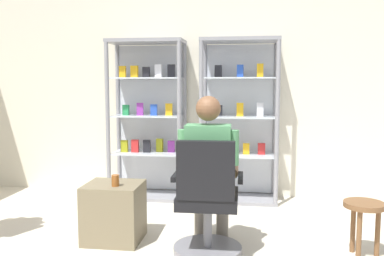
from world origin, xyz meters
The scene contains 8 objects.
back_wall centered at (0.00, 3.00, 1.35)m, with size 6.00×0.10×2.70m, color silver.
display_cabinet_left centered at (-0.55, 2.76, 0.97)m, with size 0.90×0.45×1.90m.
display_cabinet_right centered at (0.55, 2.76, 0.96)m, with size 0.90×0.45×1.90m.
office_chair centered at (0.34, 1.05, 0.39)m, with size 0.56×0.56×0.96m.
seated_shopkeeper centered at (0.34, 1.22, 0.71)m, with size 0.49×0.57×1.29m.
storage_crate centered at (-0.51, 1.28, 0.26)m, with size 0.49×0.44×0.51m, color #72664C.
tea_glass centered at (-0.46, 1.20, 0.56)m, with size 0.07×0.07×0.10m, color brown.
wooden_stool centered at (1.58, 1.21, 0.36)m, with size 0.32×0.32×0.45m.
Camera 1 is at (0.65, -2.15, 1.38)m, focal length 38.76 mm.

